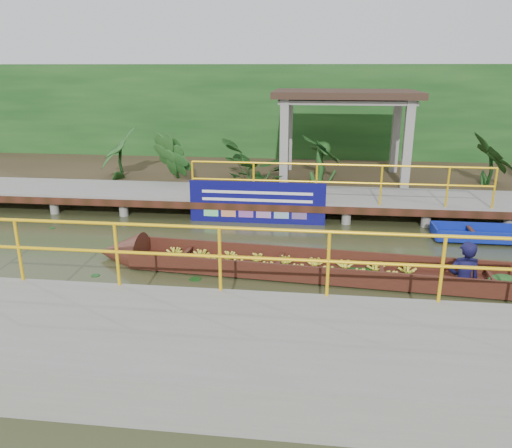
# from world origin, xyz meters

# --- Properties ---
(ground) EXTENTS (80.00, 80.00, 0.00)m
(ground) POSITION_xyz_m (0.00, 0.00, 0.00)
(ground) COLOR #303219
(ground) RESTS_ON ground
(land_strip) EXTENTS (30.00, 8.00, 0.45)m
(land_strip) POSITION_xyz_m (0.00, 7.50, 0.23)
(land_strip) COLOR #342A1A
(land_strip) RESTS_ON ground
(far_dock) EXTENTS (16.00, 2.06, 1.66)m
(far_dock) POSITION_xyz_m (0.02, 3.43, 0.48)
(far_dock) COLOR gray
(far_dock) RESTS_ON ground
(near_dock) EXTENTS (18.00, 2.40, 1.73)m
(near_dock) POSITION_xyz_m (1.00, -4.20, 0.30)
(near_dock) COLOR gray
(near_dock) RESTS_ON ground
(pavilion) EXTENTS (4.40, 3.00, 3.00)m
(pavilion) POSITION_xyz_m (3.00, 6.30, 2.82)
(pavilion) COLOR gray
(pavilion) RESTS_ON ground
(foliage_backdrop) EXTENTS (30.00, 0.80, 4.00)m
(foliage_backdrop) POSITION_xyz_m (0.00, 10.00, 2.00)
(foliage_backdrop) COLOR #123B13
(foliage_backdrop) RESTS_ON ground
(vendor_boat) EXTENTS (9.80, 1.74, 2.02)m
(vendor_boat) POSITION_xyz_m (2.74, -0.79, 0.21)
(vendor_boat) COLOR #36170E
(vendor_boat) RESTS_ON ground
(blue_banner) EXTENTS (3.52, 0.04, 1.10)m
(blue_banner) POSITION_xyz_m (0.69, 2.48, 0.56)
(blue_banner) COLOR #0C0B59
(blue_banner) RESTS_ON ground
(tropical_plants) EXTENTS (14.11, 1.11, 1.39)m
(tropical_plants) POSITION_xyz_m (2.10, 5.30, 1.15)
(tropical_plants) COLOR #123B13
(tropical_plants) RESTS_ON ground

